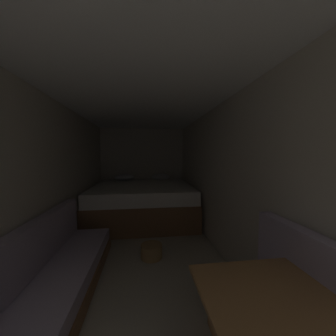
{
  "coord_description": "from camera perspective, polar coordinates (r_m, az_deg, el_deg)",
  "views": [
    {
      "loc": [
        0.04,
        -0.25,
        1.41
      ],
      "look_at": [
        0.42,
        2.72,
        1.21
      ],
      "focal_mm": 20.08,
      "sensor_mm": 36.0,
      "label": 1
    }
  ],
  "objects": [
    {
      "name": "ground_plane",
      "position": [
        2.81,
        -7.92,
        -26.29
      ],
      "size": [
        7.48,
        7.48,
        0.0
      ],
      "primitive_type": "plane",
      "color": "#A39984"
    },
    {
      "name": "sofa_left",
      "position": [
        2.13,
        -35.61,
        -30.23
      ],
      "size": [
        0.61,
        2.75,
        0.77
      ],
      "color": "brown",
      "rests_on": "ground"
    },
    {
      "name": "wall_back",
      "position": [
        5.21,
        -7.68,
        0.06
      ],
      "size": [
        2.32,
        0.05,
        2.13
      ],
      "primitive_type": "cube",
      "color": "beige",
      "rests_on": "ground"
    },
    {
      "name": "ceiling_slab",
      "position": [
        2.54,
        -8.41,
        20.94
      ],
      "size": [
        2.32,
        5.48,
        0.05
      ],
      "primitive_type": "cube",
      "color": "white",
      "rests_on": "wall_left"
    },
    {
      "name": "bed",
      "position": [
        4.27,
        -7.7,
        -10.06
      ],
      "size": [
        2.1,
        1.98,
        0.93
      ],
      "color": "brown",
      "rests_on": "ground"
    },
    {
      "name": "wall_right",
      "position": [
        2.69,
        16.83,
        -3.65
      ],
      "size": [
        0.05,
        5.48,
        2.13
      ],
      "primitive_type": "cube",
      "color": "beige",
      "rests_on": "ground"
    },
    {
      "name": "wicker_basket",
      "position": [
        2.84,
        -5.04,
        -23.82
      ],
      "size": [
        0.29,
        0.29,
        0.18
      ],
      "color": "olive",
      "rests_on": "ground"
    },
    {
      "name": "dinette_table",
      "position": [
        1.31,
        28.17,
        -34.27
      ],
      "size": [
        0.69,
        0.59,
        0.72
      ],
      "color": "olive",
      "rests_on": "ground"
    },
    {
      "name": "wall_left",
      "position": [
        2.72,
        -32.81,
        -4.01
      ],
      "size": [
        0.05,
        5.48,
        2.13
      ],
      "primitive_type": "cube",
      "color": "beige",
      "rests_on": "ground"
    }
  ]
}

